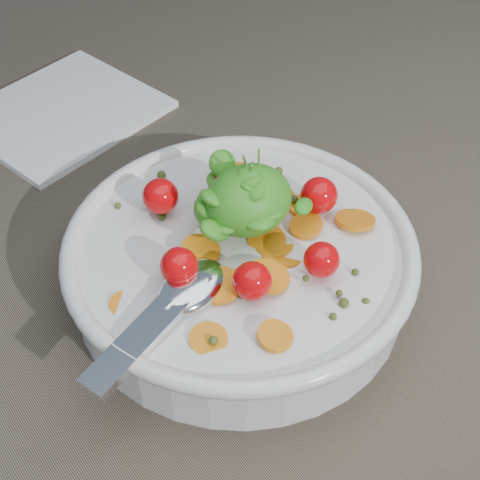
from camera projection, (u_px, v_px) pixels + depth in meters
ground at (198, 295)px, 0.52m from camera, size 6.00×6.00×0.00m
bowl at (240, 262)px, 0.50m from camera, size 0.26×0.24×0.10m
napkin at (62, 113)px, 0.67m from camera, size 0.19×0.17×0.01m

